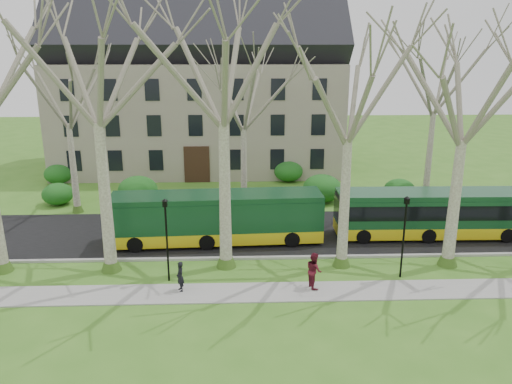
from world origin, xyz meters
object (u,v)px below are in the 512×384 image
bus_lead (217,217)px  bus_follow (433,213)px  pedestrian_a (180,276)px  pedestrian_b (314,270)px

bus_lead → bus_follow: bearing=-0.8°
pedestrian_a → pedestrian_b: bearing=67.6°
bus_lead → bus_follow: (13.40, 0.47, -0.07)m
pedestrian_b → bus_follow: bearing=-65.8°
bus_follow → pedestrian_b: bearing=-141.0°
bus_lead → pedestrian_a: bus_lead is taller
bus_follow → pedestrian_b: 10.70m
pedestrian_a → bus_follow: bearing=90.6°
pedestrian_a → bus_lead: bearing=142.3°
bus_follow → pedestrian_a: bus_follow is taller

